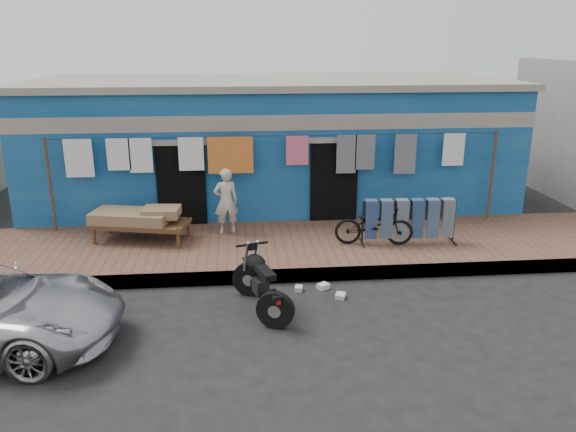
% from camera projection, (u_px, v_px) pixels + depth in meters
% --- Properties ---
extents(ground, '(80.00, 80.00, 0.00)m').
position_uv_depth(ground, '(299.00, 321.00, 9.01)').
color(ground, black).
rests_on(ground, ground).
extents(sidewalk, '(28.00, 3.00, 0.25)m').
position_uv_depth(sidewalk, '(284.00, 248.00, 11.82)').
color(sidewalk, brown).
rests_on(sidewalk, ground).
extents(curb, '(28.00, 0.10, 0.25)m').
position_uv_depth(curb, '(290.00, 276.00, 10.44)').
color(curb, gray).
rests_on(curb, ground).
extents(building, '(12.20, 5.20, 3.36)m').
position_uv_depth(building, '(271.00, 142.00, 15.14)').
color(building, navy).
rests_on(building, ground).
extents(clothesline, '(10.06, 0.06, 2.10)m').
position_uv_depth(clothesline, '(262.00, 158.00, 12.47)').
color(clothesline, brown).
rests_on(clothesline, sidewalk).
extents(seated_person, '(0.58, 0.44, 1.45)m').
position_uv_depth(seated_person, '(226.00, 201.00, 12.17)').
color(seated_person, beige).
rests_on(seated_person, sidewalk).
extents(bicycle, '(1.66, 0.78, 1.03)m').
position_uv_depth(bicycle, '(374.00, 221.00, 11.55)').
color(bicycle, black).
rests_on(bicycle, sidewalk).
extents(motorcycle, '(1.46, 1.92, 1.04)m').
position_uv_depth(motorcycle, '(261.00, 282.00, 9.23)').
color(motorcycle, black).
rests_on(motorcycle, ground).
extents(charpoy, '(2.46, 1.84, 0.69)m').
position_uv_depth(charpoy, '(142.00, 225.00, 11.84)').
color(charpoy, brown).
rests_on(charpoy, sidewalk).
extents(jeans_rack, '(2.06, 0.56, 0.97)m').
position_uv_depth(jeans_rack, '(409.00, 221.00, 11.64)').
color(jeans_rack, black).
rests_on(jeans_rack, sidewalk).
extents(litter_a, '(0.26, 0.25, 0.09)m').
position_uv_depth(litter_a, '(323.00, 286.00, 10.19)').
color(litter_a, silver).
rests_on(litter_a, ground).
extents(litter_b, '(0.17, 0.20, 0.09)m').
position_uv_depth(litter_b, '(299.00, 289.00, 10.10)').
color(litter_b, silver).
rests_on(litter_b, ground).
extents(litter_c, '(0.22, 0.24, 0.08)m').
position_uv_depth(litter_c, '(340.00, 296.00, 9.82)').
color(litter_c, silver).
rests_on(litter_c, ground).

